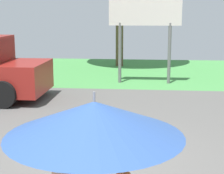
% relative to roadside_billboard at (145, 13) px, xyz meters
% --- Properties ---
extents(ground_plane, '(40.00, 22.00, 0.20)m').
position_rel_roadside_billboard_xyz_m(ground_plane, '(-0.81, -4.28, -2.60)').
color(ground_plane, '#565451').
extents(roadside_billboard, '(2.60, 0.12, 3.50)m').
position_rel_roadside_billboard_xyz_m(roadside_billboard, '(0.00, 0.00, 0.00)').
color(roadside_billboard, slate).
rests_on(roadside_billboard, ground_plane).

